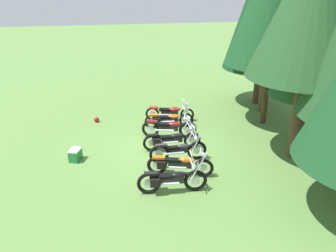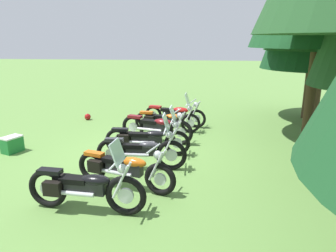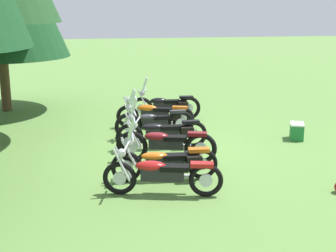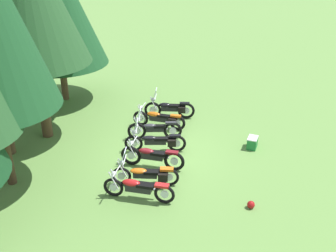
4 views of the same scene
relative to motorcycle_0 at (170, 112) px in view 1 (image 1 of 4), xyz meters
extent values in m
plane|color=#608C42|center=(2.95, -0.51, -0.45)|extent=(80.00, 80.00, 0.00)
torus|color=black|center=(0.19, 0.79, -0.11)|extent=(0.25, 0.67, 0.67)
cylinder|color=silver|center=(0.19, 0.79, -0.11)|extent=(0.11, 0.26, 0.26)
torus|color=black|center=(-0.20, -0.83, -0.11)|extent=(0.25, 0.67, 0.67)
cylinder|color=silver|center=(-0.20, -0.83, -0.11)|extent=(0.11, 0.26, 0.26)
cube|color=black|center=(-0.01, -0.02, 0.00)|extent=(0.42, 0.86, 0.25)
ellipsoid|color=#B21919|center=(0.05, 0.20, 0.15)|extent=(0.42, 0.64, 0.20)
cube|color=black|center=(-0.06, -0.24, 0.12)|extent=(0.39, 0.60, 0.10)
cube|color=#B21919|center=(-0.19, -0.75, 0.20)|extent=(0.31, 0.48, 0.08)
cylinder|color=silver|center=(0.09, 0.76, 0.18)|extent=(0.12, 0.34, 0.65)
cylinder|color=silver|center=(0.26, 0.72, 0.18)|extent=(0.12, 0.34, 0.65)
cylinder|color=silver|center=(0.16, 0.66, 0.52)|extent=(0.69, 0.20, 0.04)
sphere|color=silver|center=(0.18, 0.75, 0.40)|extent=(0.21, 0.21, 0.17)
cylinder|color=silver|center=(0.09, -0.23, -0.09)|extent=(0.27, 0.82, 0.08)
torus|color=black|center=(0.84, 0.60, -0.12)|extent=(0.13, 0.67, 0.66)
cylinder|color=silver|center=(0.84, 0.60, -0.12)|extent=(0.06, 0.26, 0.26)
torus|color=black|center=(0.75, -0.99, -0.12)|extent=(0.13, 0.67, 0.66)
cylinder|color=silver|center=(0.75, -0.99, -0.12)|extent=(0.06, 0.26, 0.26)
cube|color=black|center=(0.80, -0.20, -0.03)|extent=(0.27, 0.80, 0.21)
ellipsoid|color=#D16014|center=(0.81, 0.02, 0.10)|extent=(0.31, 0.58, 0.16)
cube|color=black|center=(0.79, -0.42, 0.07)|extent=(0.29, 0.54, 0.10)
cube|color=#D16014|center=(0.76, -0.91, 0.20)|extent=(0.23, 0.45, 0.08)
cylinder|color=silver|center=(0.76, 0.55, 0.18)|extent=(0.06, 0.34, 0.65)
cylinder|color=silver|center=(0.92, 0.54, 0.18)|extent=(0.06, 0.34, 0.65)
cylinder|color=silver|center=(0.84, 0.46, 0.52)|extent=(0.65, 0.07, 0.04)
sphere|color=silver|center=(0.84, 0.55, 0.40)|extent=(0.18, 0.18, 0.17)
cylinder|color=silver|center=(0.93, -0.38, -0.10)|extent=(0.13, 0.80, 0.08)
cube|color=silver|center=(0.84, 0.48, 0.70)|extent=(0.45, 0.18, 0.39)
cube|color=black|center=(0.59, -0.78, -0.02)|extent=(0.16, 0.33, 0.26)
cube|color=black|center=(0.94, -0.81, -0.02)|extent=(0.16, 0.33, 0.26)
torus|color=black|center=(2.11, 0.37, -0.07)|extent=(0.31, 0.76, 0.75)
cylinder|color=silver|center=(2.11, 0.37, -0.07)|extent=(0.12, 0.29, 0.29)
torus|color=black|center=(1.70, -1.18, -0.07)|extent=(0.31, 0.76, 0.75)
cylinder|color=silver|center=(1.70, -1.18, -0.07)|extent=(0.12, 0.29, 0.29)
cube|color=black|center=(1.90, -0.41, 0.04)|extent=(0.42, 0.83, 0.25)
ellipsoid|color=maroon|center=(1.96, -0.19, 0.20)|extent=(0.42, 0.62, 0.20)
cube|color=black|center=(1.85, -0.62, 0.17)|extent=(0.39, 0.58, 0.10)
cube|color=maroon|center=(1.72, -1.11, 0.28)|extent=(0.31, 0.48, 0.08)
cylinder|color=silver|center=(2.01, 0.33, 0.23)|extent=(0.13, 0.34, 0.65)
cylinder|color=silver|center=(2.17, 0.29, 0.23)|extent=(0.13, 0.34, 0.65)
cylinder|color=silver|center=(2.07, 0.23, 0.56)|extent=(0.69, 0.22, 0.04)
sphere|color=silver|center=(2.10, 0.32, 0.44)|extent=(0.21, 0.21, 0.17)
cylinder|color=silver|center=(1.99, -0.61, -0.05)|extent=(0.28, 0.79, 0.08)
torus|color=black|center=(3.05, 0.34, -0.10)|extent=(0.11, 0.70, 0.70)
cylinder|color=silver|center=(3.05, 0.34, -0.10)|extent=(0.05, 0.27, 0.27)
torus|color=black|center=(3.04, -1.32, -0.10)|extent=(0.11, 0.70, 0.70)
cylinder|color=silver|center=(3.04, -1.32, -0.10)|extent=(0.05, 0.27, 0.27)
cube|color=black|center=(3.04, -0.49, 0.00)|extent=(0.20, 0.82, 0.22)
ellipsoid|color=black|center=(3.05, -0.26, 0.14)|extent=(0.24, 0.59, 0.17)
cube|color=black|center=(3.04, -0.72, 0.11)|extent=(0.23, 0.55, 0.10)
cube|color=black|center=(3.04, -1.24, 0.23)|extent=(0.18, 0.44, 0.08)
cylinder|color=silver|center=(2.98, 0.28, 0.20)|extent=(0.05, 0.34, 0.65)
cylinder|color=silver|center=(3.12, 0.28, 0.20)|extent=(0.05, 0.34, 0.65)
cylinder|color=silver|center=(3.05, 0.20, 0.54)|extent=(0.77, 0.04, 0.04)
sphere|color=silver|center=(3.05, 0.29, 0.42)|extent=(0.17, 0.17, 0.17)
cylinder|color=silver|center=(3.16, -0.68, -0.08)|extent=(0.09, 0.82, 0.08)
cube|color=silver|center=(3.05, 0.22, 0.72)|extent=(0.44, 0.16, 0.39)
cube|color=black|center=(2.89, -1.12, 0.00)|extent=(0.14, 0.32, 0.26)
cube|color=black|center=(3.19, -1.12, 0.00)|extent=(0.14, 0.32, 0.26)
torus|color=black|center=(4.04, 0.27, -0.07)|extent=(0.13, 0.76, 0.75)
cylinder|color=silver|center=(4.04, 0.27, -0.07)|extent=(0.06, 0.29, 0.29)
torus|color=black|center=(4.08, -1.18, -0.07)|extent=(0.13, 0.76, 0.75)
cylinder|color=silver|center=(4.08, -1.18, -0.07)|extent=(0.06, 0.29, 0.29)
cube|color=black|center=(4.06, -0.45, 0.03)|extent=(0.19, 0.73, 0.22)
ellipsoid|color=#2D2D33|center=(4.06, -0.25, 0.16)|extent=(0.22, 0.52, 0.17)
cube|color=black|center=(4.07, -0.65, 0.13)|extent=(0.21, 0.49, 0.10)
cube|color=#2D2D33|center=(4.08, -1.10, 0.28)|extent=(0.17, 0.44, 0.08)
cylinder|color=silver|center=(3.98, 0.21, 0.23)|extent=(0.05, 0.34, 0.65)
cylinder|color=silver|center=(4.11, 0.22, 0.23)|extent=(0.05, 0.34, 0.65)
cylinder|color=silver|center=(4.05, 0.13, 0.56)|extent=(0.77, 0.06, 0.04)
sphere|color=silver|center=(4.05, 0.22, 0.44)|extent=(0.17, 0.17, 0.17)
cylinder|color=silver|center=(4.17, -0.61, -0.05)|extent=(0.10, 0.72, 0.08)
cube|color=silver|center=(4.05, 0.15, 0.74)|extent=(0.44, 0.16, 0.39)
torus|color=black|center=(5.34, 0.18, -0.10)|extent=(0.31, 0.70, 0.69)
cylinder|color=silver|center=(5.34, 0.18, -0.10)|extent=(0.12, 0.26, 0.26)
torus|color=black|center=(4.87, -1.40, -0.10)|extent=(0.31, 0.70, 0.69)
cylinder|color=silver|center=(4.87, -1.40, -0.10)|extent=(0.12, 0.26, 0.26)
cube|color=black|center=(5.10, -0.61, 0.01)|extent=(0.41, 0.84, 0.26)
ellipsoid|color=#D16014|center=(5.17, -0.39, 0.17)|extent=(0.39, 0.62, 0.20)
cube|color=black|center=(5.04, -0.83, 0.14)|extent=(0.37, 0.58, 0.10)
cube|color=#D16014|center=(4.89, -1.32, 0.21)|extent=(0.29, 0.47, 0.08)
cylinder|color=silver|center=(5.25, 0.14, 0.19)|extent=(0.14, 0.33, 0.65)
cylinder|color=silver|center=(5.39, 0.10, 0.19)|extent=(0.14, 0.33, 0.65)
cylinder|color=silver|center=(5.30, 0.05, 0.53)|extent=(0.59, 0.21, 0.04)
sphere|color=silver|center=(5.32, 0.13, 0.41)|extent=(0.21, 0.21, 0.17)
cylinder|color=silver|center=(5.16, -0.82, -0.08)|extent=(0.31, 0.81, 0.08)
cube|color=black|center=(4.78, -1.17, 0.00)|extent=(0.23, 0.35, 0.26)
cube|color=black|center=(5.07, -1.25, 0.00)|extent=(0.23, 0.35, 0.26)
torus|color=black|center=(6.16, -0.32, -0.07)|extent=(0.17, 0.77, 0.76)
cylinder|color=silver|center=(6.16, -0.32, -0.07)|extent=(0.07, 0.29, 0.29)
torus|color=black|center=(6.05, -1.83, -0.07)|extent=(0.17, 0.77, 0.76)
cylinder|color=silver|center=(6.05, -1.83, -0.07)|extent=(0.07, 0.29, 0.29)
cube|color=black|center=(6.10, -1.08, 0.04)|extent=(0.26, 0.76, 0.24)
ellipsoid|color=black|center=(6.12, -0.87, 0.19)|extent=(0.30, 0.55, 0.19)
cube|color=black|center=(6.09, -1.29, 0.16)|extent=(0.28, 0.52, 0.10)
cube|color=black|center=(6.05, -1.75, 0.29)|extent=(0.22, 0.45, 0.08)
cylinder|color=silver|center=(6.07, -0.38, 0.23)|extent=(0.07, 0.34, 0.65)
cylinder|color=silver|center=(6.23, -0.39, 0.23)|extent=(0.07, 0.34, 0.65)
cylinder|color=silver|center=(6.14, -0.46, 0.57)|extent=(0.75, 0.09, 0.04)
sphere|color=silver|center=(6.15, -0.37, 0.45)|extent=(0.18, 0.18, 0.17)
cylinder|color=silver|center=(6.22, -1.25, -0.05)|extent=(0.13, 0.75, 0.08)
cube|color=silver|center=(6.15, -0.44, 0.75)|extent=(0.45, 0.18, 0.39)
cube|color=black|center=(5.89, -1.62, 0.03)|extent=(0.16, 0.33, 0.26)
cube|color=black|center=(6.22, -1.65, 0.03)|extent=(0.16, 0.33, 0.26)
cylinder|color=#42301E|center=(-1.76, 5.16, 0.54)|extent=(0.41, 0.41, 1.97)
cone|color=#143D1E|center=(-1.76, 5.16, 4.93)|extent=(3.94, 3.94, 6.82)
cylinder|color=brown|center=(-0.59, 4.96, 0.90)|extent=(0.42, 0.42, 2.70)
cone|color=#234C26|center=(-0.59, 4.96, 4.81)|extent=(3.80, 3.80, 5.11)
cylinder|color=#42301E|center=(0.98, 4.32, 0.96)|extent=(0.30, 0.30, 2.82)
cylinder|color=brown|center=(3.02, 5.06, 0.53)|extent=(0.40, 0.40, 1.96)
cone|color=#234C26|center=(3.02, 5.06, 4.53)|extent=(3.03, 3.03, 6.03)
cylinder|color=#4C3823|center=(4.43, 4.00, 1.13)|extent=(0.43, 0.43, 3.16)
cone|color=#234C26|center=(4.43, 4.00, 5.28)|extent=(4.18, 4.18, 5.14)
cube|color=#1E7233|center=(3.30, -4.28, -0.24)|extent=(0.61, 0.52, 0.42)
cube|color=silver|center=(3.30, -4.28, -0.01)|extent=(0.62, 0.53, 0.04)
sphere|color=maroon|center=(-0.48, -3.49, -0.33)|extent=(0.24, 0.24, 0.24)
camera|label=1|loc=(15.91, -3.01, 6.09)|focal=38.63mm
camera|label=2|loc=(11.09, 0.99, 2.62)|focal=33.62mm
camera|label=3|loc=(-8.66, 1.36, 3.19)|focal=51.51mm
camera|label=4|loc=(-10.56, -0.83, 7.35)|focal=43.36mm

